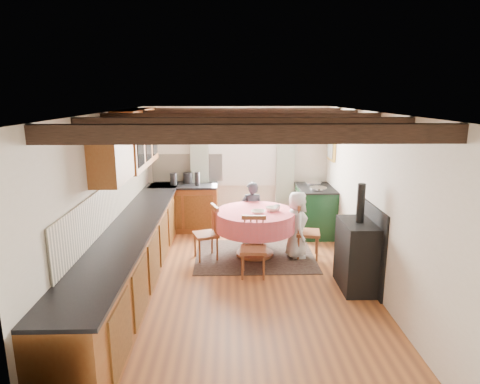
{
  "coord_description": "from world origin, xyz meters",
  "views": [
    {
      "loc": [
        -0.17,
        -5.45,
        2.63
      ],
      "look_at": [
        0.0,
        0.8,
        1.15
      ],
      "focal_mm": 31.03,
      "sensor_mm": 36.0,
      "label": 1
    }
  ],
  "objects_px": {
    "chair_left": "(206,233)",
    "cup": "(277,208)",
    "dining_table": "(255,234)",
    "chair_right": "(308,231)",
    "cast_iron_stove": "(358,237)",
    "child_far": "(252,212)",
    "child_right": "(297,225)",
    "aga_range": "(315,210)",
    "chair_near": "(253,247)"
  },
  "relations": [
    {
      "from": "chair_left",
      "to": "cup",
      "type": "relative_size",
      "value": 8.37
    },
    {
      "from": "dining_table",
      "to": "chair_right",
      "type": "bearing_deg",
      "value": -4.15
    },
    {
      "from": "dining_table",
      "to": "cast_iron_stove",
      "type": "distance_m",
      "value": 1.81
    },
    {
      "from": "dining_table",
      "to": "child_far",
      "type": "bearing_deg",
      "value": 91.63
    },
    {
      "from": "chair_right",
      "to": "dining_table",
      "type": "bearing_deg",
      "value": 94.94
    },
    {
      "from": "dining_table",
      "to": "child_right",
      "type": "bearing_deg",
      "value": -3.77
    },
    {
      "from": "aga_range",
      "to": "child_far",
      "type": "xyz_separation_m",
      "value": [
        -1.24,
        -0.46,
        0.1
      ]
    },
    {
      "from": "cup",
      "to": "cast_iron_stove",
      "type": "bearing_deg",
      "value": -50.75
    },
    {
      "from": "cast_iron_stove",
      "to": "child_right",
      "type": "xyz_separation_m",
      "value": [
        -0.65,
        1.14,
        -0.19
      ]
    },
    {
      "from": "chair_right",
      "to": "child_right",
      "type": "xyz_separation_m",
      "value": [
        -0.19,
        0.02,
        0.1
      ]
    },
    {
      "from": "chair_left",
      "to": "chair_right",
      "type": "relative_size",
      "value": 0.98
    },
    {
      "from": "chair_near",
      "to": "cast_iron_stove",
      "type": "height_order",
      "value": "cast_iron_stove"
    },
    {
      "from": "chair_near",
      "to": "chair_left",
      "type": "relative_size",
      "value": 1.0
    },
    {
      "from": "chair_near",
      "to": "chair_left",
      "type": "bearing_deg",
      "value": 141.74
    },
    {
      "from": "chair_right",
      "to": "child_far",
      "type": "distance_m",
      "value": 1.16
    },
    {
      "from": "cast_iron_stove",
      "to": "cup",
      "type": "bearing_deg",
      "value": 129.25
    },
    {
      "from": "chair_near",
      "to": "child_right",
      "type": "relative_size",
      "value": 0.8
    },
    {
      "from": "aga_range",
      "to": "child_far",
      "type": "bearing_deg",
      "value": -159.54
    },
    {
      "from": "chair_right",
      "to": "child_far",
      "type": "height_order",
      "value": "child_far"
    },
    {
      "from": "cup",
      "to": "child_far",
      "type": "bearing_deg",
      "value": 119.06
    },
    {
      "from": "chair_near",
      "to": "child_far",
      "type": "xyz_separation_m",
      "value": [
        0.05,
        1.44,
        0.12
      ]
    },
    {
      "from": "dining_table",
      "to": "cast_iron_stove",
      "type": "relative_size",
      "value": 0.87
    },
    {
      "from": "aga_range",
      "to": "dining_table",
      "type": "bearing_deg",
      "value": -136.89
    },
    {
      "from": "chair_right",
      "to": "child_right",
      "type": "relative_size",
      "value": 0.83
    },
    {
      "from": "dining_table",
      "to": "chair_left",
      "type": "bearing_deg",
      "value": -174.24
    },
    {
      "from": "child_far",
      "to": "dining_table",
      "type": "bearing_deg",
      "value": 86.07
    },
    {
      "from": "dining_table",
      "to": "child_right",
      "type": "xyz_separation_m",
      "value": [
        0.68,
        -0.04,
        0.16
      ]
    },
    {
      "from": "child_far",
      "to": "chair_near",
      "type": "bearing_deg",
      "value": 82.36
    },
    {
      "from": "chair_near",
      "to": "aga_range",
      "type": "xyz_separation_m",
      "value": [
        1.29,
        1.9,
        0.02
      ]
    },
    {
      "from": "cup",
      "to": "chair_near",
      "type": "bearing_deg",
      "value": -119.43
    },
    {
      "from": "chair_near",
      "to": "child_right",
      "type": "distance_m",
      "value": 1.04
    },
    {
      "from": "dining_table",
      "to": "cup",
      "type": "bearing_deg",
      "value": -0.01
    },
    {
      "from": "chair_near",
      "to": "chair_right",
      "type": "relative_size",
      "value": 0.97
    },
    {
      "from": "child_far",
      "to": "cup",
      "type": "relative_size",
      "value": 10.54
    },
    {
      "from": "aga_range",
      "to": "cast_iron_stove",
      "type": "distance_m",
      "value": 2.34
    },
    {
      "from": "dining_table",
      "to": "child_far",
      "type": "height_order",
      "value": "child_far"
    },
    {
      "from": "chair_left",
      "to": "child_far",
      "type": "xyz_separation_m",
      "value": [
        0.79,
        0.76,
        0.12
      ]
    },
    {
      "from": "cast_iron_stove",
      "to": "aga_range",
      "type": "bearing_deg",
      "value": 92.71
    },
    {
      "from": "cup",
      "to": "dining_table",
      "type": "bearing_deg",
      "value": 179.99
    },
    {
      "from": "child_far",
      "to": "child_right",
      "type": "relative_size",
      "value": 1.02
    },
    {
      "from": "child_far",
      "to": "cup",
      "type": "bearing_deg",
      "value": 113.5
    },
    {
      "from": "cast_iron_stove",
      "to": "child_right",
      "type": "distance_m",
      "value": 1.33
    },
    {
      "from": "chair_left",
      "to": "child_far",
      "type": "distance_m",
      "value": 1.1
    },
    {
      "from": "child_right",
      "to": "cup",
      "type": "distance_m",
      "value": 0.43
    },
    {
      "from": "chair_right",
      "to": "child_right",
      "type": "height_order",
      "value": "child_right"
    },
    {
      "from": "chair_right",
      "to": "chair_near",
      "type": "bearing_deg",
      "value": 135.84
    },
    {
      "from": "chair_near",
      "to": "cast_iron_stove",
      "type": "xyz_separation_m",
      "value": [
        1.4,
        -0.43,
        0.3
      ]
    },
    {
      "from": "chair_right",
      "to": "aga_range",
      "type": "distance_m",
      "value": 1.25
    },
    {
      "from": "dining_table",
      "to": "cast_iron_stove",
      "type": "bearing_deg",
      "value": -41.81
    },
    {
      "from": "chair_left",
      "to": "child_far",
      "type": "bearing_deg",
      "value": 115.91
    }
  ]
}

